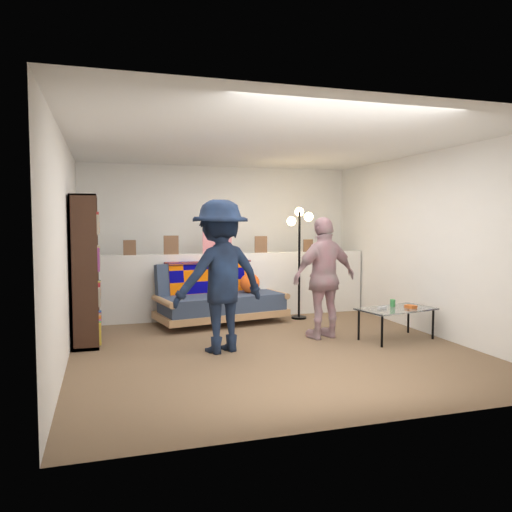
{
  "coord_description": "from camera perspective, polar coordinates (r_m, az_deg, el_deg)",
  "views": [
    {
      "loc": [
        -1.85,
        -5.67,
        1.49
      ],
      "look_at": [
        0.0,
        0.4,
        1.05
      ],
      "focal_mm": 35.0,
      "sensor_mm": 36.0,
      "label": 1
    }
  ],
  "objects": [
    {
      "name": "person_left",
      "position": [
        5.7,
        -4.12,
        -2.31
      ],
      "size": [
        1.26,
        0.94,
        1.74
      ],
      "primitive_type": "imported",
      "rotation": [
        0.0,
        0.0,
        3.43
      ],
      "color": "black",
      "rests_on": "ground"
    },
    {
      "name": "futon_sofa",
      "position": [
        7.37,
        -4.04,
        -4.77
      ],
      "size": [
        1.98,
        1.2,
        0.8
      ],
      "color": "tan",
      "rests_on": "ground"
    },
    {
      "name": "ground",
      "position": [
        6.15,
        1.1,
        -10.07
      ],
      "size": [
        5.0,
        5.0,
        0.0
      ],
      "primitive_type": "plane",
      "color": "brown",
      "rests_on": "ground"
    },
    {
      "name": "floor_lamp",
      "position": [
        7.64,
        5.0,
        1.85
      ],
      "size": [
        0.37,
        0.31,
        1.71
      ],
      "color": "black",
      "rests_on": "ground"
    },
    {
      "name": "room_shell",
      "position": [
        6.41,
        -0.19,
        5.59
      ],
      "size": [
        4.6,
        5.05,
        2.45
      ],
      "color": "silver",
      "rests_on": "ground"
    },
    {
      "name": "bookshelf",
      "position": [
        6.44,
        -18.93,
        -2.03
      ],
      "size": [
        0.3,
        0.9,
        1.8
      ],
      "color": "black",
      "rests_on": "ground"
    },
    {
      "name": "ledge_decor",
      "position": [
        7.63,
        -4.65,
        1.61
      ],
      "size": [
        2.97,
        0.02,
        0.45
      ],
      "color": "brown",
      "rests_on": "half_wall_ledge"
    },
    {
      "name": "coffee_table",
      "position": [
        6.56,
        15.77,
        -6.0
      ],
      "size": [
        1.04,
        0.7,
        0.49
      ],
      "color": "black",
      "rests_on": "ground"
    },
    {
      "name": "half_wall_ledge",
      "position": [
        7.76,
        -3.02,
        -3.36
      ],
      "size": [
        4.45,
        0.15,
        1.0
      ],
      "primitive_type": "cube",
      "color": "silver",
      "rests_on": "ground"
    },
    {
      "name": "person_right",
      "position": [
        6.41,
        7.84,
        -2.48
      ],
      "size": [
        0.96,
        0.54,
        1.55
      ],
      "primitive_type": "imported",
      "rotation": [
        0.0,
        0.0,
        3.33
      ],
      "color": "pink",
      "rests_on": "ground"
    }
  ]
}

